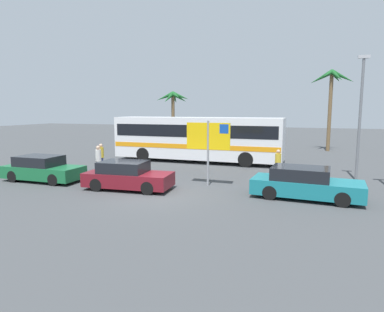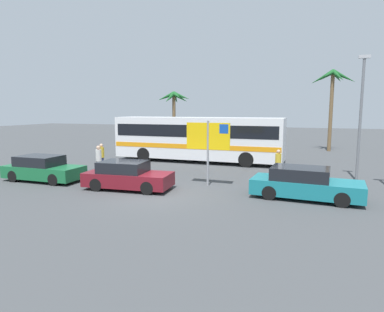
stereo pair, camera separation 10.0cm
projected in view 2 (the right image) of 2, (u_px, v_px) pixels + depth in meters
ground at (154, 195)px, 14.81m from camera, size 120.00×120.00×0.00m
bus_front_coach at (198, 137)px, 24.05m from camera, size 12.04×2.60×3.17m
ferry_sign at (209, 139)px, 16.33m from camera, size 2.20×0.11×3.20m
car_green at (43, 169)px, 17.71m from camera, size 4.19×1.76×1.32m
car_teal at (305, 184)px, 14.16m from camera, size 4.58×2.07×1.32m
car_maroon at (127, 176)px, 15.83m from camera, size 4.20×2.01×1.32m
pedestrian_by_bus at (102, 155)px, 20.68m from camera, size 0.32×0.32×1.66m
pedestrian_crossing_lot at (99, 158)px, 19.03m from camera, size 0.32×0.32×1.71m
pedestrian_near_sign at (278, 162)px, 18.12m from camera, size 0.32×0.32×1.60m
lamp_post_left_side at (361, 113)px, 17.36m from camera, size 0.56×0.20×6.46m
palm_tree_seaside at (174, 102)px, 32.80m from camera, size 3.30×3.15×5.47m
palm_tree_inland at (332, 85)px, 29.65m from camera, size 3.86×3.88×7.23m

